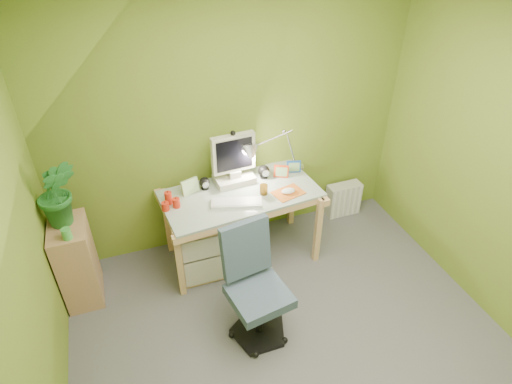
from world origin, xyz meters
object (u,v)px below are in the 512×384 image
object	(u,v)px
side_ledge	(77,262)
potted_plant	(58,193)
desk_lamp	(283,141)
desk	(241,225)
monitor	(233,155)
task_chair	(259,296)
radiator	(343,199)

from	to	relation	value
side_ledge	potted_plant	bearing A→B (deg)	77.38
desk_lamp	potted_plant	bearing A→B (deg)	176.18
desk	desk_lamp	xyz separation A→B (m)	(0.45, 0.18, 0.68)
monitor	task_chair	size ratio (longest dim) A/B	0.64
monitor	radiator	world-z (taller)	monitor
desk_lamp	task_chair	xyz separation A→B (m)	(-0.60, -1.06, -0.61)
desk_lamp	radiator	bearing A→B (deg)	-2.91
potted_plant	monitor	bearing A→B (deg)	6.53
potted_plant	task_chair	distance (m)	1.64
desk	task_chair	xyz separation A→B (m)	(-0.15, -0.88, 0.06)
desk_lamp	task_chair	world-z (taller)	desk_lamp
side_ledge	monitor	bearing A→B (deg)	8.50
desk	potted_plant	world-z (taller)	potted_plant
monitor	task_chair	bearing A→B (deg)	-102.14
desk	radiator	size ratio (longest dim) A/B	3.74
desk_lamp	monitor	bearing A→B (deg)	171.24
monitor	potted_plant	size ratio (longest dim) A/B	0.98
desk	radiator	distance (m)	1.24
task_chair	radiator	world-z (taller)	task_chair
monitor	side_ledge	world-z (taller)	monitor
side_ledge	task_chair	world-z (taller)	task_chair
desk_lamp	side_ledge	xyz separation A→B (m)	(-1.84, -0.21, -0.66)
desk	desk_lamp	bearing A→B (deg)	16.51
desk	potted_plant	distance (m)	1.53
side_ledge	desk	bearing A→B (deg)	1.15
radiator	desk_lamp	bearing A→B (deg)	-175.20
desk	side_ledge	distance (m)	1.39
desk_lamp	task_chair	distance (m)	1.37
desk	desk_lamp	size ratio (longest dim) A/B	2.03
desk	side_ledge	xyz separation A→B (m)	(-1.39, -0.03, 0.02)
desk_lamp	side_ledge	size ratio (longest dim) A/B	0.88
task_chair	desk	bearing A→B (deg)	70.97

